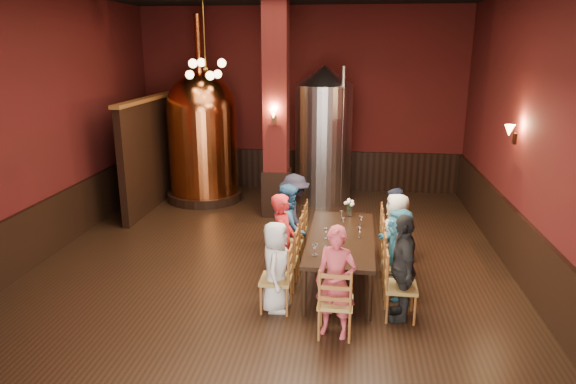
# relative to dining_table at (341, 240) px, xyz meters

# --- Properties ---
(room) EXTENTS (10.00, 10.02, 4.50)m
(room) POSITION_rel_dining_table_xyz_m (-1.16, 0.40, 1.56)
(room) COLOR black
(room) RESTS_ON ground
(wainscot_right) EXTENTS (0.08, 9.90, 1.00)m
(wainscot_right) POSITION_rel_dining_table_xyz_m (2.80, 0.40, -0.19)
(wainscot_right) COLOR black
(wainscot_right) RESTS_ON ground
(wainscot_back) EXTENTS (7.90, 0.08, 1.00)m
(wainscot_back) POSITION_rel_dining_table_xyz_m (-1.16, 5.36, -0.19)
(wainscot_back) COLOR black
(wainscot_back) RESTS_ON ground
(wainscot_left) EXTENTS (0.08, 9.90, 1.00)m
(wainscot_left) POSITION_rel_dining_table_xyz_m (-5.12, 0.40, -0.19)
(wainscot_left) COLOR black
(wainscot_left) RESTS_ON ground
(column) EXTENTS (0.58, 0.58, 4.50)m
(column) POSITION_rel_dining_table_xyz_m (-1.46, 3.20, 1.56)
(column) COLOR #480F10
(column) RESTS_ON ground
(partition) EXTENTS (0.22, 3.50, 2.40)m
(partition) POSITION_rel_dining_table_xyz_m (-4.36, 3.60, 0.51)
(partition) COLOR black
(partition) RESTS_ON ground
(pendant_cluster) EXTENTS (0.90, 0.90, 1.70)m
(pendant_cluster) POSITION_rel_dining_table_xyz_m (-2.96, 3.30, 2.41)
(pendant_cluster) COLOR #A57226
(pendant_cluster) RESTS_ON room
(sconce_wall) EXTENTS (0.20, 0.20, 0.36)m
(sconce_wall) POSITION_rel_dining_table_xyz_m (2.74, 1.20, 1.51)
(sconce_wall) COLOR black
(sconce_wall) RESTS_ON room
(sconce_column) EXTENTS (0.20, 0.20, 0.36)m
(sconce_column) POSITION_rel_dining_table_xyz_m (-1.46, 2.90, 1.51)
(sconce_column) COLOR black
(sconce_column) RESTS_ON column
(dining_table) EXTENTS (1.04, 2.42, 0.75)m
(dining_table) POSITION_rel_dining_table_xyz_m (0.00, 0.00, 0.00)
(dining_table) COLOR black
(dining_table) RESTS_ON ground
(chair_0) EXTENTS (0.47, 0.47, 0.92)m
(chair_0) POSITION_rel_dining_table_xyz_m (-0.87, -0.99, -0.23)
(chair_0) COLOR brown
(chair_0) RESTS_ON ground
(person_0) EXTENTS (0.43, 0.64, 1.29)m
(person_0) POSITION_rel_dining_table_xyz_m (-0.87, -0.99, -0.04)
(person_0) COLOR silver
(person_0) RESTS_ON ground
(chair_1) EXTENTS (0.47, 0.47, 0.92)m
(chair_1) POSITION_rel_dining_table_xyz_m (-0.86, -0.32, -0.23)
(chair_1) COLOR brown
(chair_1) RESTS_ON ground
(person_1) EXTENTS (0.37, 0.55, 1.49)m
(person_1) POSITION_rel_dining_table_xyz_m (-0.86, -0.32, 0.06)
(person_1) COLOR red
(person_1) RESTS_ON ground
(chair_2) EXTENTS (0.47, 0.47, 0.92)m
(chair_2) POSITION_rel_dining_table_xyz_m (-0.84, 0.34, -0.23)
(chair_2) COLOR brown
(chair_2) RESTS_ON ground
(person_2) EXTENTS (0.40, 0.73, 1.46)m
(person_2) POSITION_rel_dining_table_xyz_m (-0.84, 0.34, 0.04)
(person_2) COLOR #265581
(person_2) RESTS_ON ground
(chair_3) EXTENTS (0.47, 0.47, 0.92)m
(chair_3) POSITION_rel_dining_table_xyz_m (-0.83, 1.01, -0.23)
(chair_3) COLOR brown
(chair_3) RESTS_ON ground
(person_3) EXTENTS (0.83, 1.07, 1.46)m
(person_3) POSITION_rel_dining_table_xyz_m (-0.83, 1.01, 0.04)
(person_3) COLOR black
(person_3) RESTS_ON ground
(chair_4) EXTENTS (0.47, 0.47, 0.92)m
(chair_4) POSITION_rel_dining_table_xyz_m (0.83, -1.01, -0.23)
(chair_4) COLOR brown
(chair_4) RESTS_ON ground
(person_4) EXTENTS (0.45, 0.90, 1.48)m
(person_4) POSITION_rel_dining_table_xyz_m (0.83, -1.01, 0.05)
(person_4) COLOR black
(person_4) RESTS_ON ground
(chair_5) EXTENTS (0.47, 0.47, 0.92)m
(chair_5) POSITION_rel_dining_table_xyz_m (0.84, -0.34, -0.23)
(chair_5) COLOR brown
(chair_5) RESTS_ON ground
(person_5) EXTENTS (0.57, 1.29, 1.34)m
(person_5) POSITION_rel_dining_table_xyz_m (0.84, -0.34, -0.02)
(person_5) COLOR teal
(person_5) RESTS_ON ground
(chair_6) EXTENTS (0.47, 0.47, 0.92)m
(chair_6) POSITION_rel_dining_table_xyz_m (0.86, 0.32, -0.23)
(chair_6) COLOR brown
(chair_6) RESTS_ON ground
(person_6) EXTENTS (0.47, 0.69, 1.37)m
(person_6) POSITION_rel_dining_table_xyz_m (0.86, 0.32, -0.00)
(person_6) COLOR silver
(person_6) RESTS_ON ground
(chair_7) EXTENTS (0.47, 0.47, 0.92)m
(chair_7) POSITION_rel_dining_table_xyz_m (0.87, 0.99, -0.23)
(chair_7) COLOR brown
(chair_7) RESTS_ON ground
(person_7) EXTENTS (0.42, 0.66, 1.27)m
(person_7) POSITION_rel_dining_table_xyz_m (0.87, 0.99, -0.05)
(person_7) COLOR #1C2439
(person_7) RESTS_ON ground
(chair_8) EXTENTS (0.47, 0.47, 0.92)m
(chair_8) POSITION_rel_dining_table_xyz_m (-0.03, -1.55, -0.23)
(chair_8) COLOR brown
(chair_8) RESTS_ON ground
(person_8) EXTENTS (0.61, 0.49, 1.46)m
(person_8) POSITION_rel_dining_table_xyz_m (-0.03, -1.55, 0.04)
(person_8) COLOR #A93841
(person_8) RESTS_ON ground
(copper_kettle) EXTENTS (1.84, 1.84, 4.24)m
(copper_kettle) POSITION_rel_dining_table_xyz_m (-3.34, 4.15, 0.86)
(copper_kettle) COLOR black
(copper_kettle) RESTS_ON ground
(steel_vessel) EXTENTS (1.61, 1.61, 3.15)m
(steel_vessel) POSITION_rel_dining_table_xyz_m (-0.53, 4.36, 0.89)
(steel_vessel) COLOR #B2B2B7
(steel_vessel) RESTS_ON ground
(rose_vase) EXTENTS (0.18, 0.18, 0.31)m
(rose_vase) POSITION_rel_dining_table_xyz_m (0.11, 1.00, 0.27)
(rose_vase) COLOR white
(rose_vase) RESTS_ON dining_table
(wine_glass_0) EXTENTS (0.07, 0.07, 0.17)m
(wine_glass_0) POSITION_rel_dining_table_xyz_m (-0.20, -0.87, 0.15)
(wine_glass_0) COLOR white
(wine_glass_0) RESTS_ON dining_table
(wine_glass_1) EXTENTS (0.07, 0.07, 0.17)m
(wine_glass_1) POSITION_rel_dining_table_xyz_m (-0.01, 0.76, 0.15)
(wine_glass_1) COLOR white
(wine_glass_1) RESTS_ON dining_table
(wine_glass_2) EXTENTS (0.07, 0.07, 0.17)m
(wine_glass_2) POSITION_rel_dining_table_xyz_m (0.02, 0.40, 0.15)
(wine_glass_2) COLOR white
(wine_glass_2) RESTS_ON dining_table
(wine_glass_3) EXTENTS (0.07, 0.07, 0.17)m
(wine_glass_3) POSITION_rel_dining_table_xyz_m (0.30, 0.50, 0.15)
(wine_glass_3) COLOR white
(wine_glass_3) RESTS_ON dining_table
(wine_glass_4) EXTENTS (0.07, 0.07, 0.17)m
(wine_glass_4) POSITION_rel_dining_table_xyz_m (-0.34, -0.77, 0.15)
(wine_glass_4) COLOR white
(wine_glass_4) RESTS_ON dining_table
(wine_glass_5) EXTENTS (0.07, 0.07, 0.17)m
(wine_glass_5) POSITION_rel_dining_table_xyz_m (0.27, -0.01, 0.15)
(wine_glass_5) COLOR white
(wine_glass_5) RESTS_ON dining_table
(wine_glass_6) EXTENTS (0.07, 0.07, 0.17)m
(wine_glass_6) POSITION_rel_dining_table_xyz_m (-0.35, -0.79, 0.15)
(wine_glass_6) COLOR white
(wine_glass_6) RESTS_ON dining_table
(wine_glass_7) EXTENTS (0.07, 0.07, 0.17)m
(wine_glass_7) POSITION_rel_dining_table_xyz_m (-0.23, -0.12, 0.15)
(wine_glass_7) COLOR white
(wine_glass_7) RESTS_ON dining_table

